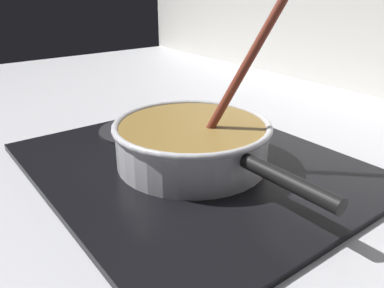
{
  "coord_description": "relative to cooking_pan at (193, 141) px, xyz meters",
  "views": [
    {
      "loc": [
        0.45,
        -0.26,
        0.3
      ],
      "look_at": [
        -0.04,
        0.1,
        0.05
      ],
      "focal_mm": 36.52,
      "sensor_mm": 36.0,
      "label": 1
    }
  ],
  "objects": [
    {
      "name": "ground",
      "position": [
        0.04,
        -0.1,
        -0.07
      ],
      "size": [
        2.4,
        1.6,
        0.04
      ],
      "primitive_type": "cube",
      "color": "#B7B7BC"
    },
    {
      "name": "hob_plate",
      "position": [
        -0.0,
        -0.0,
        -0.05
      ],
      "size": [
        0.56,
        0.48,
        0.01
      ],
      "primitive_type": "cube",
      "color": "black",
      "rests_on": "ground"
    },
    {
      "name": "burner_ring",
      "position": [
        -0.0,
        -0.0,
        -0.04
      ],
      "size": [
        0.16,
        0.16,
        0.01
      ],
      "primitive_type": "torus",
      "color": "#592D0C",
      "rests_on": "hob_plate"
    },
    {
      "name": "spare_burner",
      "position": [
        -0.19,
        -0.0,
        -0.04
      ],
      "size": [
        0.16,
        0.16,
        0.01
      ],
      "primitive_type": "cylinder",
      "color": "#262628",
      "rests_on": "hob_plate"
    },
    {
      "name": "cooking_pan",
      "position": [
        0.0,
        0.0,
        0.0
      ],
      "size": [
        0.42,
        0.27,
        0.27
      ],
      "color": "silver",
      "rests_on": "hob_plate"
    }
  ]
}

